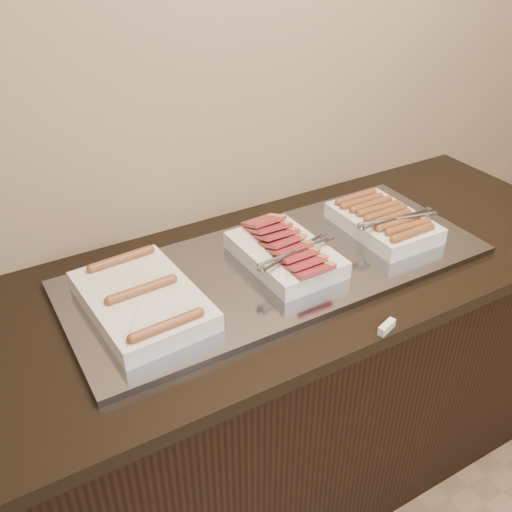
% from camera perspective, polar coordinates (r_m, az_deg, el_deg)
% --- Properties ---
extents(counter, '(2.06, 0.76, 0.90)m').
position_cam_1_polar(counter, '(1.91, 2.17, -12.47)').
color(counter, black).
rests_on(counter, ground).
extents(warming_tray, '(1.20, 0.50, 0.02)m').
position_cam_1_polar(warming_tray, '(1.62, 2.28, -1.07)').
color(warming_tray, gray).
rests_on(warming_tray, counter).
extents(dish_left, '(0.28, 0.39, 0.07)m').
position_cam_1_polar(dish_left, '(1.46, -11.33, -4.30)').
color(dish_left, silver).
rests_on(dish_left, warming_tray).
extents(dish_center, '(0.27, 0.35, 0.09)m').
position_cam_1_polar(dish_center, '(1.60, 2.96, 0.36)').
color(dish_center, silver).
rests_on(dish_center, warming_tray).
extents(dish_right, '(0.27, 0.32, 0.08)m').
position_cam_1_polar(dish_right, '(1.80, 12.69, 3.45)').
color(dish_right, silver).
rests_on(dish_right, warming_tray).
extents(label_holder, '(0.06, 0.03, 0.02)m').
position_cam_1_polar(label_holder, '(1.44, 12.93, -6.95)').
color(label_holder, silver).
rests_on(label_holder, counter).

